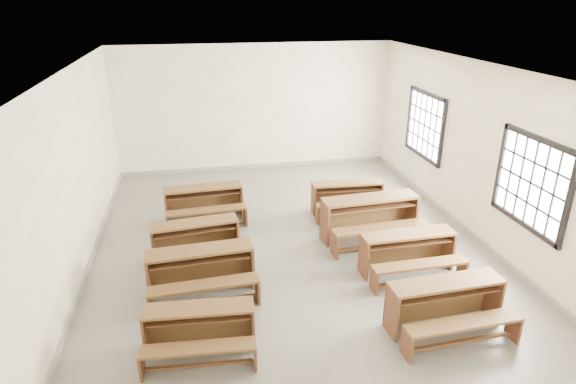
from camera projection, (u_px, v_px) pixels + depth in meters
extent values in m
plane|color=slate|center=(288.00, 241.00, 8.99)|extent=(8.50, 8.50, 0.00)
cube|color=silver|center=(288.00, 68.00, 7.78)|extent=(7.00, 8.50, 0.05)
cube|color=white|center=(256.00, 108.00, 12.22)|extent=(7.00, 0.05, 3.20)
cube|color=white|center=(375.00, 299.00, 4.55)|extent=(7.00, 0.05, 3.20)
cube|color=white|center=(77.00, 174.00, 7.75)|extent=(0.05, 8.50, 3.20)
cube|color=white|center=(470.00, 149.00, 9.01)|extent=(0.05, 8.50, 3.20)
cube|color=gray|center=(257.00, 166.00, 12.81)|extent=(7.00, 0.04, 0.10)
cube|color=gray|center=(92.00, 257.00, 8.34)|extent=(0.04, 8.50, 0.10)
cube|color=gray|center=(459.00, 223.00, 9.60)|extent=(0.04, 8.50, 0.10)
cube|color=white|center=(532.00, 183.00, 7.38)|extent=(0.02, 1.50, 1.30)
cube|color=black|center=(540.00, 139.00, 7.11)|extent=(0.06, 1.62, 0.08)
cube|color=black|center=(523.00, 223.00, 7.63)|extent=(0.06, 1.62, 0.08)
cube|color=black|center=(569.00, 203.00, 6.66)|extent=(0.06, 0.08, 1.46)
cube|color=black|center=(500.00, 166.00, 8.09)|extent=(0.06, 0.08, 1.46)
cube|color=white|center=(426.00, 125.00, 10.64)|extent=(0.02, 1.50, 1.30)
cube|color=black|center=(428.00, 94.00, 10.38)|extent=(0.06, 1.62, 0.08)
cube|color=black|center=(421.00, 155.00, 10.90)|extent=(0.06, 1.62, 0.08)
cube|color=black|center=(442.00, 135.00, 9.92)|extent=(0.06, 0.08, 1.46)
cube|color=black|center=(410.00, 117.00, 11.36)|extent=(0.06, 0.08, 1.46)
cube|color=brown|center=(198.00, 308.00, 6.05)|extent=(1.42, 0.45, 0.03)
cube|color=brown|center=(201.00, 321.00, 6.32)|extent=(1.39, 0.14, 0.59)
cube|color=brown|center=(146.00, 333.00, 6.10)|extent=(0.06, 0.35, 0.59)
cube|color=brown|center=(253.00, 325.00, 6.25)|extent=(0.06, 0.35, 0.59)
cube|color=brown|center=(199.00, 317.00, 6.09)|extent=(1.31, 0.36, 0.02)
cube|color=brown|center=(198.00, 348.00, 5.76)|extent=(1.41, 0.35, 0.03)
cube|color=brown|center=(142.00, 365.00, 5.75)|extent=(0.05, 0.25, 0.33)
cube|color=brown|center=(255.00, 355.00, 5.91)|extent=(0.05, 0.25, 0.33)
cube|color=brown|center=(200.00, 365.00, 5.86)|extent=(1.29, 0.14, 0.03)
cube|color=brown|center=(199.00, 250.00, 7.24)|extent=(1.63, 0.50, 0.04)
cube|color=brown|center=(200.00, 265.00, 7.54)|extent=(1.60, 0.14, 0.68)
cube|color=brown|center=(148.00, 278.00, 7.20)|extent=(0.06, 0.40, 0.68)
cube|color=brown|center=(251.00, 264.00, 7.57)|extent=(0.06, 0.40, 0.68)
cube|color=brown|center=(200.00, 259.00, 7.28)|extent=(1.50, 0.39, 0.02)
cube|color=brown|center=(204.00, 285.00, 6.92)|extent=(1.62, 0.38, 0.04)
cube|color=brown|center=(149.00, 305.00, 6.81)|extent=(0.06, 0.28, 0.38)
cube|color=brown|center=(258.00, 290.00, 7.18)|extent=(0.06, 0.28, 0.38)
cube|color=brown|center=(205.00, 302.00, 7.03)|extent=(1.48, 0.14, 0.04)
cube|color=brown|center=(194.00, 223.00, 8.23)|extent=(1.53, 0.54, 0.04)
cube|color=brown|center=(194.00, 236.00, 8.51)|extent=(1.49, 0.21, 0.63)
cube|color=brown|center=(152.00, 246.00, 8.15)|extent=(0.08, 0.38, 0.63)
cube|color=brown|center=(236.00, 234.00, 8.56)|extent=(0.08, 0.38, 0.63)
cube|color=brown|center=(195.00, 230.00, 8.26)|extent=(1.40, 0.43, 0.02)
cube|color=brown|center=(199.00, 250.00, 7.93)|extent=(1.51, 0.43, 0.04)
cube|color=brown|center=(155.00, 267.00, 7.80)|extent=(0.07, 0.26, 0.35)
cube|color=brown|center=(242.00, 253.00, 8.21)|extent=(0.07, 0.26, 0.35)
cube|color=brown|center=(200.00, 264.00, 8.04)|extent=(1.38, 0.20, 0.04)
cube|color=brown|center=(203.00, 187.00, 9.67)|extent=(1.58, 0.49, 0.04)
cube|color=brown|center=(203.00, 200.00, 9.96)|extent=(1.56, 0.14, 0.66)
cube|color=brown|center=(166.00, 207.00, 9.62)|extent=(0.06, 0.39, 0.66)
cube|color=brown|center=(241.00, 200.00, 9.98)|extent=(0.06, 0.39, 0.66)
cube|color=brown|center=(204.00, 194.00, 9.70)|extent=(1.46, 0.38, 0.02)
cube|color=brown|center=(206.00, 210.00, 9.35)|extent=(1.58, 0.37, 0.04)
cube|color=brown|center=(167.00, 224.00, 9.25)|extent=(0.06, 0.28, 0.37)
cube|color=brown|center=(245.00, 216.00, 9.61)|extent=(0.06, 0.28, 0.37)
cube|color=brown|center=(207.00, 224.00, 9.46)|extent=(1.44, 0.14, 0.04)
cube|color=brown|center=(447.00, 283.00, 6.45)|extent=(1.60, 0.46, 0.04)
cube|color=brown|center=(437.00, 297.00, 6.75)|extent=(1.58, 0.11, 0.67)
cube|color=brown|center=(391.00, 313.00, 6.42)|extent=(0.06, 0.40, 0.67)
cube|color=brown|center=(493.00, 297.00, 6.75)|extent=(0.06, 0.40, 0.67)
cube|color=brown|center=(446.00, 292.00, 6.48)|extent=(1.47, 0.36, 0.02)
cube|color=brown|center=(464.00, 323.00, 6.13)|extent=(1.59, 0.34, 0.04)
cube|color=brown|center=(407.00, 346.00, 6.04)|extent=(0.05, 0.28, 0.38)
cube|color=brown|center=(513.00, 327.00, 6.38)|extent=(0.05, 0.28, 0.38)
cube|color=brown|center=(461.00, 342.00, 6.24)|extent=(1.46, 0.11, 0.04)
cube|color=brown|center=(409.00, 234.00, 7.80)|extent=(1.55, 0.42, 0.04)
cube|color=brown|center=(402.00, 248.00, 8.08)|extent=(1.54, 0.07, 0.66)
cube|color=brown|center=(364.00, 258.00, 7.78)|extent=(0.05, 0.39, 0.66)
cube|color=brown|center=(448.00, 248.00, 8.08)|extent=(0.05, 0.39, 0.66)
cube|color=brown|center=(408.00, 242.00, 7.83)|extent=(1.43, 0.32, 0.02)
cube|color=brown|center=(420.00, 264.00, 7.48)|extent=(1.55, 0.31, 0.04)
cube|color=brown|center=(374.00, 281.00, 7.40)|extent=(0.04, 0.27, 0.37)
cube|color=brown|center=(462.00, 270.00, 7.71)|extent=(0.04, 0.27, 0.37)
cube|color=brown|center=(418.00, 280.00, 7.59)|extent=(1.43, 0.08, 0.04)
cube|color=brown|center=(370.00, 198.00, 8.88)|extent=(1.83, 0.56, 0.05)
cube|color=brown|center=(365.00, 214.00, 9.22)|extent=(1.80, 0.15, 0.77)
cube|color=brown|center=(325.00, 223.00, 8.83)|extent=(0.07, 0.45, 0.77)
cube|color=brown|center=(411.00, 213.00, 9.24)|extent=(0.07, 0.45, 0.77)
cube|color=brown|center=(370.00, 207.00, 8.92)|extent=(1.69, 0.44, 0.02)
cube|color=brown|center=(382.00, 228.00, 8.52)|extent=(1.82, 0.42, 0.05)
cube|color=brown|center=(335.00, 245.00, 8.40)|extent=(0.06, 0.32, 0.43)
cube|color=brown|center=(425.00, 234.00, 8.81)|extent=(0.06, 0.32, 0.43)
cube|color=brown|center=(381.00, 244.00, 8.64)|extent=(1.67, 0.16, 0.05)
cube|color=brown|center=(347.00, 183.00, 10.00)|extent=(1.49, 0.45, 0.04)
cube|color=brown|center=(345.00, 195.00, 10.28)|extent=(1.47, 0.12, 0.63)
cube|color=brown|center=(313.00, 200.00, 10.03)|extent=(0.06, 0.37, 0.63)
cube|color=brown|center=(380.00, 196.00, 10.22)|extent=(0.06, 0.37, 0.63)
cube|color=brown|center=(347.00, 189.00, 10.03)|extent=(1.37, 0.35, 0.02)
cube|color=brown|center=(352.00, 204.00, 9.69)|extent=(1.48, 0.34, 0.04)
cube|color=brown|center=(317.00, 215.00, 9.67)|extent=(0.05, 0.26, 0.35)
cube|color=brown|center=(386.00, 211.00, 9.86)|extent=(0.05, 0.26, 0.35)
cube|color=brown|center=(352.00, 216.00, 9.80)|extent=(1.36, 0.12, 0.04)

